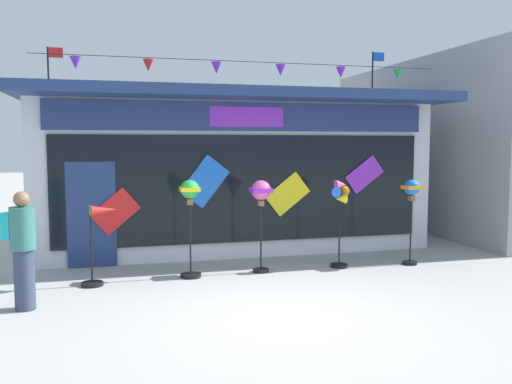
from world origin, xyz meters
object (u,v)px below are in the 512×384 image
(kite_shop_building, at_px, (224,169))
(wind_spinner_right, at_px, (412,198))
(wind_spinner_center_left, at_px, (261,198))
(wind_spinner_center_right, at_px, (340,206))
(wind_spinner_left, at_px, (190,204))
(person_near_camera, at_px, (22,247))
(wind_spinner_far_left, at_px, (99,238))

(kite_shop_building, distance_m, wind_spinner_right, 4.69)
(wind_spinner_center_left, distance_m, wind_spinner_center_right, 1.55)
(wind_spinner_left, xyz_separation_m, person_near_camera, (-2.53, -1.24, -0.40))
(wind_spinner_far_left, bearing_deg, wind_spinner_left, 5.87)
(person_near_camera, bearing_deg, kite_shop_building, -3.48)
(wind_spinner_left, height_order, wind_spinner_right, wind_spinner_left)
(wind_spinner_far_left, xyz_separation_m, wind_spinner_center_left, (2.82, 0.21, 0.57))
(wind_spinner_far_left, relative_size, wind_spinner_left, 0.78)
(person_near_camera, bearing_deg, wind_spinner_far_left, -7.46)
(kite_shop_building, xyz_separation_m, wind_spinner_center_right, (1.51, -3.52, -0.55))
(kite_shop_building, bearing_deg, wind_spinner_center_left, -90.46)
(kite_shop_building, height_order, wind_spinner_far_left, kite_shop_building)
(wind_spinner_center_right, bearing_deg, kite_shop_building, 113.22)
(kite_shop_building, bearing_deg, wind_spinner_right, -51.04)
(kite_shop_building, bearing_deg, wind_spinner_center_right, -66.78)
(wind_spinner_far_left, bearing_deg, wind_spinner_center_left, 4.16)
(wind_spinner_right, distance_m, person_near_camera, 6.90)
(wind_spinner_center_right, bearing_deg, person_near_camera, -166.80)
(wind_spinner_far_left, height_order, wind_spinner_right, wind_spinner_right)
(wind_spinner_center_right, bearing_deg, wind_spinner_left, -179.62)
(wind_spinner_left, bearing_deg, wind_spinner_center_right, 0.38)
(wind_spinner_far_left, height_order, wind_spinner_left, wind_spinner_left)
(wind_spinner_right, height_order, person_near_camera, person_near_camera)
(wind_spinner_right, bearing_deg, kite_shop_building, 128.96)
(wind_spinner_far_left, distance_m, wind_spinner_center_right, 4.38)
(wind_spinner_center_left, distance_m, person_near_camera, 4.06)
(wind_spinner_left, height_order, wind_spinner_center_right, wind_spinner_left)
(wind_spinner_left, relative_size, wind_spinner_center_right, 1.03)
(wind_spinner_left, distance_m, wind_spinner_center_right, 2.83)
(wind_spinner_right, bearing_deg, wind_spinner_center_right, 175.57)
(kite_shop_building, xyz_separation_m, wind_spinner_left, (-1.32, -3.54, -0.44))
(wind_spinner_left, relative_size, wind_spinner_center_left, 1.02)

